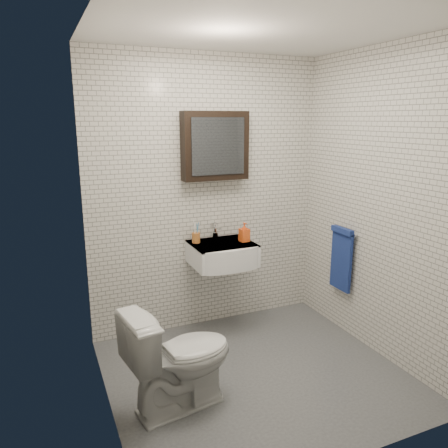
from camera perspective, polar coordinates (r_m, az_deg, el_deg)
ground at (r=3.60m, az=4.11°, el=-18.86°), size 2.20×2.00×0.01m
room_shell at (r=3.07m, az=4.57°, el=4.81°), size 2.22×2.02×2.51m
washbasin at (r=3.90m, az=-0.02°, el=-3.97°), size 0.55×0.50×0.20m
faucet at (r=4.03m, az=-1.13°, el=-1.01°), size 0.06×0.20×0.15m
mirror_cabinet at (r=3.91m, az=-1.17°, el=10.16°), size 0.60×0.15×0.60m
towel_rail at (r=4.09m, az=15.09°, el=-4.07°), size 0.09×0.30×0.58m
toothbrush_cup at (r=3.92m, az=-3.67°, el=-1.72°), size 0.08×0.08×0.20m
soap_bottle at (r=3.94m, az=2.67°, el=-1.06°), size 0.09×0.09×0.17m
toilet at (r=3.09m, az=-5.81°, el=-16.87°), size 0.79×0.53×0.75m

